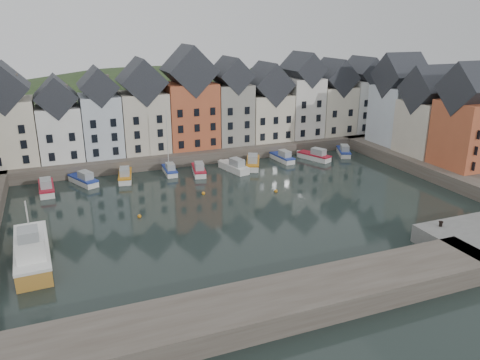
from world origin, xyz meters
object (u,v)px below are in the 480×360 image
boat_d (170,170)px  large_vessel (32,251)px  boat_a (46,188)px  mooring_bollard (441,224)px

boat_d → large_vessel: boat_d is taller
boat_a → mooring_bollard: (40.28, -33.55, 1.57)m
boat_a → boat_d: size_ratio=0.63×
large_vessel → mooring_bollard: bearing=-17.9°
boat_a → large_vessel: (-1.41, -22.14, 0.73)m
large_vessel → mooring_bollard: size_ratio=21.70×
mooring_bollard → boat_d: bearing=121.3°
boat_d → mooring_bollard: size_ratio=18.60×
boat_a → boat_d: bearing=5.0°
boat_d → large_vessel: 31.48m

